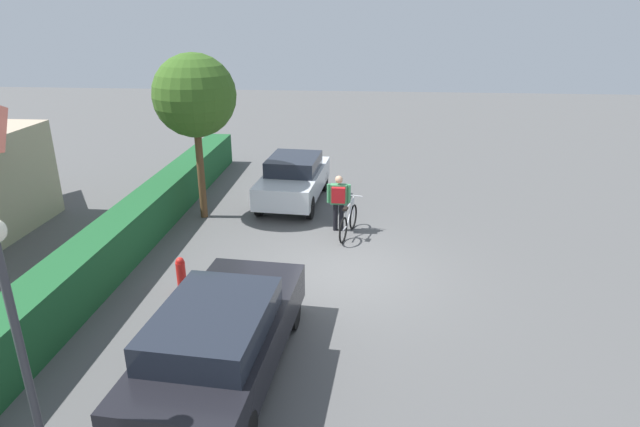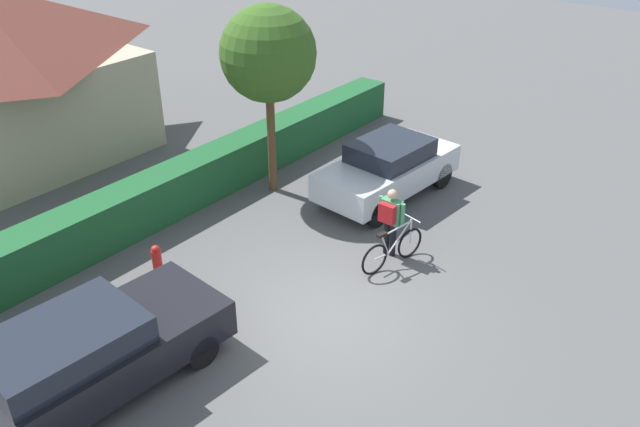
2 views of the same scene
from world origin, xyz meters
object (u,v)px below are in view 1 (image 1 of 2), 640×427
at_px(parked_car_near, 221,337).
at_px(parked_car_far, 294,178).
at_px(street_lamp, 14,321).
at_px(tree_kerbside, 195,96).
at_px(fire_hydrant, 181,274).
at_px(person_rider, 339,198).
at_px(bicycle, 348,222).

xyz_separation_m(parked_car_near, parked_car_far, (8.71, -0.01, 0.00)).
distance_m(street_lamp, tree_kerbside, 9.53).
distance_m(street_lamp, fire_hydrant, 5.39).
bearing_deg(tree_kerbside, street_lamp, -175.24).
xyz_separation_m(person_rider, tree_kerbside, (0.72, 4.01, 2.58)).
bearing_deg(person_rider, street_lamp, 159.70).
height_order(bicycle, tree_kerbside, tree_kerbside).
xyz_separation_m(parked_car_near, street_lamp, (-2.26, 1.68, 1.64)).
relative_size(parked_car_near, bicycle, 2.76).
bearing_deg(tree_kerbside, bicycle, -103.37).
bearing_deg(bicycle, street_lamp, 157.35).
height_order(parked_car_far, person_rider, person_rider).
height_order(bicycle, person_rider, person_rider).
xyz_separation_m(tree_kerbside, fire_hydrant, (-4.43, -0.83, -3.11)).
bearing_deg(tree_kerbside, fire_hydrant, -169.32).
distance_m(bicycle, person_rider, 0.70).
height_order(street_lamp, fire_hydrant, street_lamp).
distance_m(parked_car_near, tree_kerbside, 8.06).
bearing_deg(tree_kerbside, parked_car_near, -161.01).
distance_m(parked_car_near, parked_car_far, 8.71).
height_order(person_rider, tree_kerbside, tree_kerbside).
distance_m(bicycle, tree_kerbside, 5.41).
bearing_deg(parked_car_far, street_lamp, 171.25).
relative_size(parked_car_near, person_rider, 2.98).
relative_size(parked_car_far, street_lamp, 1.11).
xyz_separation_m(bicycle, fire_hydrant, (-3.41, 3.46, 0.02)).
relative_size(person_rider, fire_hydrant, 1.94).
bearing_deg(bicycle, parked_car_far, 35.37).
bearing_deg(parked_car_near, parked_car_far, -0.05).
xyz_separation_m(parked_car_far, fire_hydrant, (-5.97, 1.64, -0.36)).
relative_size(street_lamp, tree_kerbside, 0.78).
xyz_separation_m(street_lamp, fire_hydrant, (5.00, -0.05, -1.99)).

